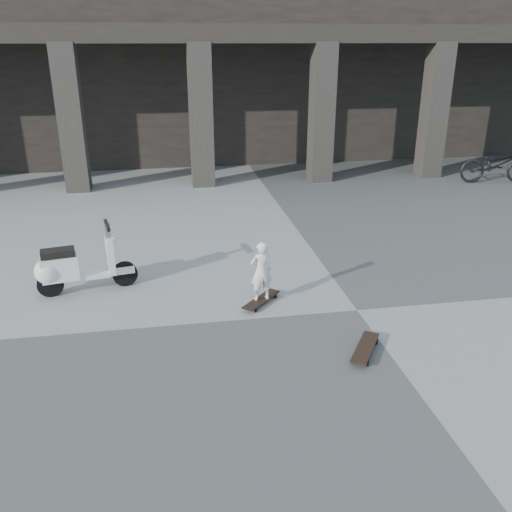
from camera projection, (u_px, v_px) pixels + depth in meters
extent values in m
plane|color=#4F4F4D|center=(357.00, 310.00, 8.70)|extent=(90.00, 90.00, 0.00)
cube|color=black|center=(236.00, 69.00, 20.39)|extent=(28.00, 6.00, 6.00)
cube|color=black|center=(256.00, 34.00, 15.92)|extent=(28.00, 2.80, 0.50)
cube|color=#2B2823|center=(71.00, 119.00, 14.89)|extent=(0.65, 0.65, 4.00)
cube|color=#2B2823|center=(201.00, 117.00, 15.45)|extent=(0.65, 0.65, 4.00)
cube|color=#2B2823|center=(322.00, 114.00, 16.01)|extent=(0.65, 0.65, 4.00)
cube|color=#2B2823|center=(434.00, 111.00, 16.57)|extent=(0.65, 0.65, 4.00)
cube|color=black|center=(261.00, 299.00, 8.88)|extent=(0.74, 0.77, 0.02)
cube|color=#B2B2B7|center=(271.00, 295.00, 9.13)|extent=(0.16, 0.16, 0.03)
cube|color=#B2B2B7|center=(251.00, 309.00, 8.66)|extent=(0.16, 0.16, 0.03)
cylinder|color=black|center=(266.00, 294.00, 9.18)|extent=(0.06, 0.07, 0.06)
cylinder|color=black|center=(275.00, 296.00, 9.09)|extent=(0.06, 0.07, 0.06)
cylinder|color=black|center=(246.00, 308.00, 8.71)|extent=(0.06, 0.07, 0.06)
cylinder|color=black|center=(256.00, 311.00, 8.62)|extent=(0.06, 0.07, 0.06)
cube|color=black|center=(365.00, 347.00, 7.47)|extent=(0.66, 0.86, 0.02)
cube|color=#B2B2B7|center=(370.00, 340.00, 7.75)|extent=(0.20, 0.15, 0.03)
cube|color=#B2B2B7|center=(360.00, 361.00, 7.23)|extent=(0.20, 0.15, 0.03)
cylinder|color=black|center=(363.00, 339.00, 7.79)|extent=(0.07, 0.08, 0.08)
cylinder|color=black|center=(377.00, 342.00, 7.72)|extent=(0.07, 0.08, 0.08)
cylinder|color=black|center=(353.00, 360.00, 7.27)|extent=(0.07, 0.08, 0.08)
cylinder|color=black|center=(367.00, 364.00, 7.20)|extent=(0.07, 0.08, 0.08)
imported|color=silver|center=(261.00, 271.00, 8.69)|extent=(0.40, 0.30, 0.99)
cylinder|color=black|center=(125.00, 274.00, 9.51)|extent=(0.45, 0.19, 0.43)
cylinder|color=black|center=(50.00, 284.00, 9.11)|extent=(0.45, 0.19, 0.43)
cube|color=silver|center=(90.00, 275.00, 9.30)|extent=(0.69, 0.40, 0.08)
cube|color=silver|center=(60.00, 268.00, 9.07)|extent=(0.65, 0.45, 0.41)
sphere|color=silver|center=(48.00, 271.00, 9.02)|extent=(0.46, 0.46, 0.46)
cube|color=black|center=(58.00, 253.00, 8.97)|extent=(0.59, 0.38, 0.11)
cube|color=silver|center=(110.00, 255.00, 9.30)|extent=(0.18, 0.38, 0.63)
cube|color=silver|center=(125.00, 269.00, 9.48)|extent=(0.35, 0.21, 0.13)
cylinder|color=#B2B2B7|center=(108.00, 233.00, 9.15)|extent=(0.11, 0.11, 0.33)
cylinder|color=black|center=(107.00, 225.00, 9.10)|extent=(0.17, 0.55, 0.07)
sphere|color=white|center=(113.00, 240.00, 9.22)|extent=(0.13, 0.13, 0.13)
imported|color=black|center=(496.00, 164.00, 16.26)|extent=(2.23, 1.09, 1.12)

